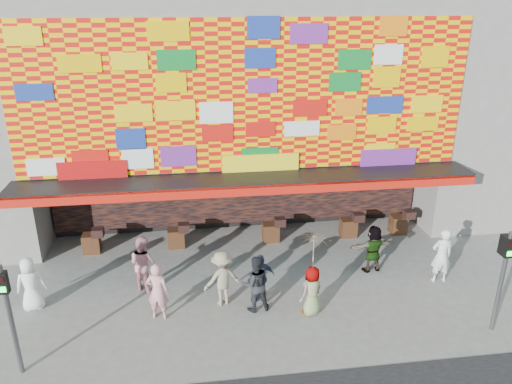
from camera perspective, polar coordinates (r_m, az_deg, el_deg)
ground at (r=14.86m, az=0.73°, el=-13.89°), size 90.00×90.00×0.00m
shop_building at (r=20.50m, az=-2.64°, el=12.08°), size 15.20×9.40×10.00m
signal_left at (r=13.21m, az=-26.43°, el=-11.79°), size 0.22×0.20×3.00m
signal_right at (r=14.82m, az=26.43°, el=-8.06°), size 0.22×0.20×3.00m
ped_a at (r=16.08m, az=-24.37°, el=-9.55°), size 0.90×0.68×1.66m
ped_b at (r=14.56m, az=-11.18°, el=-11.07°), size 0.72×0.56×1.74m
ped_c at (r=14.63m, az=-0.08°, el=-10.44°), size 0.92×0.76×1.74m
ped_d at (r=14.93m, az=-3.91°, el=-9.81°), size 1.25×0.95×1.72m
ped_e at (r=15.15m, az=0.57°, el=-9.73°), size 0.95×0.64×1.50m
ped_f at (r=17.03m, az=13.25°, el=-6.32°), size 1.56×0.67×1.63m
ped_g at (r=14.60m, az=6.41°, el=-11.16°), size 0.88×0.79×1.52m
ped_h at (r=17.01m, az=20.44°, el=-6.81°), size 0.68×0.45×1.84m
ped_i at (r=15.93m, az=-12.79°, el=-7.96°), size 1.12×1.09×1.82m
parasol at (r=13.92m, az=6.64°, el=-6.46°), size 1.04×1.05×1.78m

